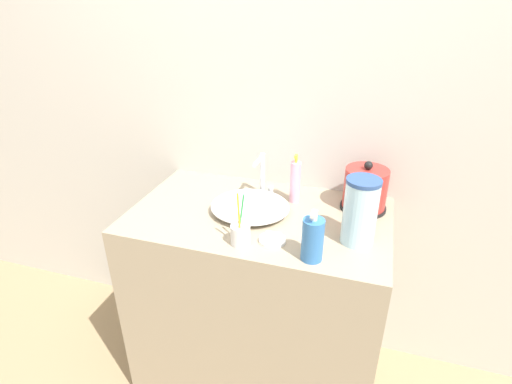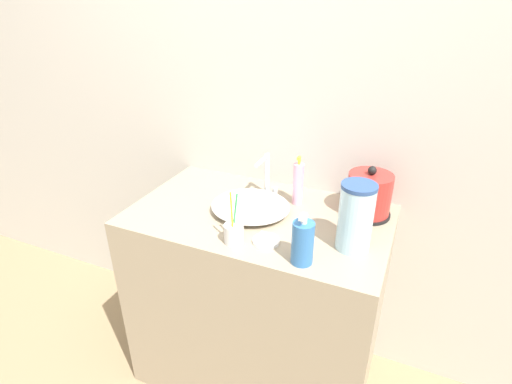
# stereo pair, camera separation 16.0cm
# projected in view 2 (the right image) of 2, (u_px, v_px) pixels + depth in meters

# --- Properties ---
(wall_back) EXTENTS (6.00, 0.04, 2.60)m
(wall_back) POSITION_uv_depth(u_px,v_px,m) (289.00, 102.00, 1.75)
(wall_back) COLOR beige
(wall_back) RESTS_ON ground_plane
(vanity_counter) EXTENTS (1.07, 0.63, 0.91)m
(vanity_counter) POSITION_uv_depth(u_px,v_px,m) (258.00, 298.00, 1.86)
(vanity_counter) COLOR gray
(vanity_counter) RESTS_ON ground_plane
(sink_basin) EXTENTS (0.33, 0.31, 0.06)m
(sink_basin) POSITION_uv_depth(u_px,v_px,m) (250.00, 206.00, 1.66)
(sink_basin) COLOR white
(sink_basin) RESTS_ON vanity_counter
(faucet) EXTENTS (0.06, 0.13, 0.19)m
(faucet) POSITION_uv_depth(u_px,v_px,m) (267.00, 174.00, 1.76)
(faucet) COLOR silver
(faucet) RESTS_ON vanity_counter
(electric_kettle) EXTENTS (0.19, 0.19, 0.22)m
(electric_kettle) POSITION_uv_depth(u_px,v_px,m) (369.00, 196.00, 1.62)
(electric_kettle) COLOR black
(electric_kettle) RESTS_ON vanity_counter
(toothbrush_cup) EXTENTS (0.07, 0.07, 0.21)m
(toothbrush_cup) POSITION_uv_depth(u_px,v_px,m) (234.00, 233.00, 1.45)
(toothbrush_cup) COLOR silver
(toothbrush_cup) RESTS_ON vanity_counter
(lotion_bottle) EXTENTS (0.08, 0.08, 0.19)m
(lotion_bottle) POSITION_uv_depth(u_px,v_px,m) (303.00, 242.00, 1.33)
(lotion_bottle) COLOR #3370B7
(lotion_bottle) RESTS_ON vanity_counter
(shampoo_bottle) EXTENTS (0.04, 0.04, 0.22)m
(shampoo_bottle) POSITION_uv_depth(u_px,v_px,m) (298.00, 184.00, 1.69)
(shampoo_bottle) COLOR #EAA8C6
(shampoo_bottle) RESTS_ON vanity_counter
(soap_dish) EXTENTS (0.10, 0.10, 0.03)m
(soap_dish) POSITION_uv_depth(u_px,v_px,m) (266.00, 240.00, 1.46)
(soap_dish) COLOR white
(soap_dish) RESTS_ON vanity_counter
(water_pitcher) EXTENTS (0.12, 0.12, 0.25)m
(water_pitcher) POSITION_uv_depth(u_px,v_px,m) (356.00, 217.00, 1.38)
(water_pitcher) COLOR #B2DBEA
(water_pitcher) RESTS_ON vanity_counter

